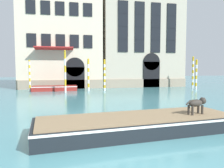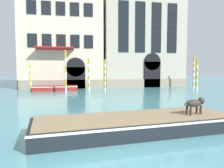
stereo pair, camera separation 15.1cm
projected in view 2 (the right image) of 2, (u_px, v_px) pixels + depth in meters
palazzo_left at (62, 22)px, 28.59m from camera, size 10.18×7.40×17.21m
palazzo_right at (141, 42)px, 30.86m from camera, size 10.88×6.13×12.31m
boat_foreground at (136, 124)px, 8.52m from camera, size 8.13×3.18×0.64m
dog_on_deck at (195, 103)px, 8.80m from camera, size 1.01×0.45×0.68m
boat_moored_near_palazzo at (55, 88)px, 24.33m from camera, size 4.87×1.94×0.53m
mooring_pole_0 at (105, 75)px, 23.76m from camera, size 0.24×0.24×3.45m
mooring_pole_1 at (30, 76)px, 23.26m from camera, size 0.19×0.19×3.36m
mooring_pole_2 at (197, 74)px, 25.00m from camera, size 0.23×0.23×3.49m
mooring_pole_3 at (66, 71)px, 22.04m from camera, size 0.19×0.19×4.30m
mooring_pole_4 at (89, 75)px, 23.52m from camera, size 0.22×0.22×3.53m
mooring_pole_5 at (194, 72)px, 26.79m from camera, size 0.22×0.22×3.93m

